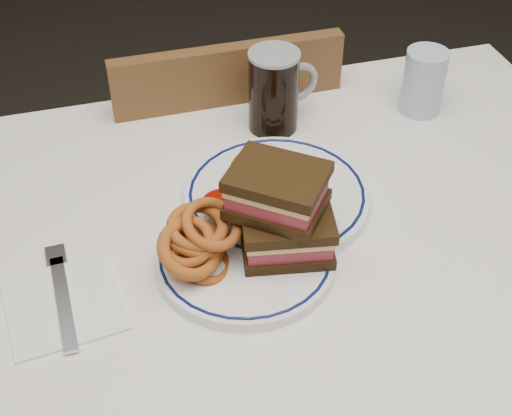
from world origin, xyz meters
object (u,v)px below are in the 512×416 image
object	(u,v)px
main_plate	(245,256)
chair_far	(220,189)
beer_mug	(275,90)
far_plate	(277,195)
reuben_sandwich	(282,212)

from	to	relation	value
main_plate	chair_far	bearing A→B (deg)	81.41
chair_far	beer_mug	world-z (taller)	beer_mug
chair_far	beer_mug	size ratio (longest dim) A/B	6.34
chair_far	main_plate	xyz separation A→B (m)	(-0.07, -0.49, 0.30)
beer_mug	far_plate	world-z (taller)	beer_mug
reuben_sandwich	beer_mug	bearing A→B (deg)	74.72
chair_far	beer_mug	xyz separation A→B (m)	(0.05, -0.20, 0.35)
reuben_sandwich	beer_mug	size ratio (longest dim) A/B	1.10
chair_far	far_plate	size ratio (longest dim) A/B	3.20
reuben_sandwich	far_plate	xyz separation A→B (m)	(0.03, 0.10, -0.07)
main_plate	reuben_sandwich	bearing A→B (deg)	0.69
main_plate	far_plate	size ratio (longest dim) A/B	0.89
main_plate	beer_mug	xyz separation A→B (m)	(0.13, 0.29, 0.06)
chair_far	main_plate	size ratio (longest dim) A/B	3.58
beer_mug	far_plate	bearing A→B (deg)	-105.98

